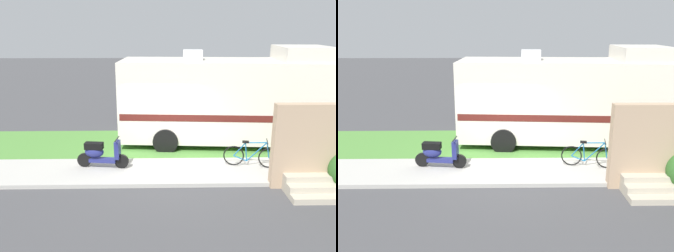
{
  "view_description": "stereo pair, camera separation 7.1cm",
  "coord_description": "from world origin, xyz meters",
  "views": [
    {
      "loc": [
        -0.02,
        -11.19,
        4.38
      ],
      "look_at": [
        0.23,
        0.3,
        1.1
      ],
      "focal_mm": 37.43,
      "sensor_mm": 36.0,
      "label": 1
    },
    {
      "loc": [
        0.05,
        -11.19,
        4.38
      ],
      "look_at": [
        0.23,
        0.3,
        1.1
      ],
      "focal_mm": 37.43,
      "sensor_mm": 36.0,
      "label": 2
    }
  ],
  "objects": [
    {
      "name": "motorhome_rv",
      "position": [
        2.4,
        1.7,
        1.76
      ],
      "size": [
        7.67,
        3.11,
        3.7
      ],
      "color": "silver",
      "rests_on": "ground"
    },
    {
      "name": "porch_steps",
      "position": [
        4.05,
        -2.29,
        0.97
      ],
      "size": [
        2.0,
        1.26,
        2.4
      ],
      "color": "#B2A893",
      "rests_on": "ground"
    },
    {
      "name": "sidewalk",
      "position": [
        0.0,
        -1.2,
        0.06
      ],
      "size": [
        24.0,
        2.0,
        0.12
      ],
      "color": "#ADAAA3",
      "rests_on": "ground"
    },
    {
      "name": "ground_plane",
      "position": [
        0.0,
        0.0,
        0.0
      ],
      "size": [
        80.0,
        80.0,
        0.0
      ],
      "primitive_type": "plane",
      "color": "#424244"
    },
    {
      "name": "pickup_truck_far",
      "position": [
        6.33,
        9.84,
        0.94
      ],
      "size": [
        5.87,
        2.38,
        1.74
      ],
      "color": "#B7B29E",
      "rests_on": "ground"
    },
    {
      "name": "scooter",
      "position": [
        -1.89,
        -0.93,
        0.58
      ],
      "size": [
        1.63,
        0.52,
        0.97
      ],
      "color": "black",
      "rests_on": "ground"
    },
    {
      "name": "grass_strip",
      "position": [
        0.0,
        1.5,
        0.04
      ],
      "size": [
        24.0,
        3.4,
        0.08
      ],
      "color": "#4C8438",
      "rests_on": "ground"
    },
    {
      "name": "pickup_truck_near",
      "position": [
        2.56,
        5.66,
        0.94
      ],
      "size": [
        5.27,
        2.39,
        1.74
      ],
      "color": "#B7B29E",
      "rests_on": "ground"
    },
    {
      "name": "bottle_green",
      "position": [
        4.03,
        -1.29,
        0.23
      ],
      "size": [
        0.07,
        0.07,
        0.26
      ],
      "color": "#B2B2B7",
      "rests_on": "ground"
    },
    {
      "name": "bicycle",
      "position": [
        2.81,
        -0.98,
        0.49
      ],
      "size": [
        1.69,
        0.56,
        0.88
      ],
      "color": "black",
      "rests_on": "ground"
    }
  ]
}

